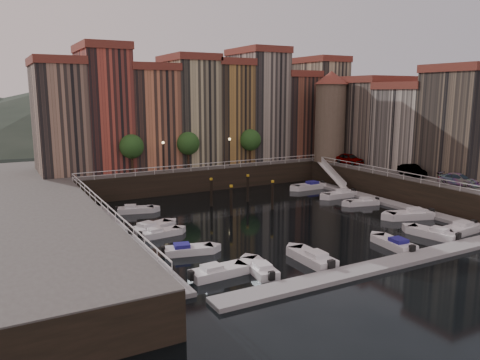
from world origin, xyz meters
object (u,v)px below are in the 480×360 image
boat_left_1 (187,250)px  car_b (412,171)px  car_a (349,159)px  car_c (459,180)px  gangway (332,174)px  boat_left_0 (217,272)px  boat_left_2 (159,233)px  corner_tower (330,115)px  mooring_pilings (241,194)px

boat_left_1 → car_b: 33.64m
car_a → car_c: car_a is taller
gangway → boat_left_0: 37.13m
boat_left_2 → corner_tower: bearing=19.6°
corner_tower → mooring_pilings: corner_tower is taller
gangway → car_a: size_ratio=1.78×
boat_left_1 → boat_left_2: (-0.44, 5.89, -0.02)m
corner_tower → car_b: corner_tower is taller
gangway → mooring_pilings: gangway is taller
car_b → boat_left_2: bearing=-165.6°
gangway → car_b: 11.95m
mooring_pilings → car_c: car_c is taller
gangway → car_c: bearing=-79.3°
boat_left_0 → car_c: (32.95, 4.39, 3.30)m
corner_tower → boat_left_1: bearing=-146.9°
boat_left_1 → corner_tower: bearing=46.1°
boat_left_2 → car_c: bearing=-17.5°
boat_left_2 → car_b: (33.47, -0.49, 3.41)m
corner_tower → car_a: (0.53, -4.09, -6.40)m
gangway → boat_left_2: 31.96m
boat_left_2 → car_a: car_a is taller
car_c → boat_left_1: bearing=161.3°
car_a → car_b: size_ratio=1.05×
car_a → car_b: car_a is taller
mooring_pilings → boat_left_0: size_ratio=1.28×
corner_tower → boat_left_0: (-32.43, -26.95, -9.83)m
boat_left_2 → car_b: 33.65m
corner_tower → car_c: size_ratio=3.05×
car_b → car_c: car_b is taller
mooring_pilings → car_c: (21.21, -13.39, 2.01)m
mooring_pilings → car_a: car_a is taller
mooring_pilings → car_b: size_ratio=1.36×
corner_tower → gangway: 9.86m
mooring_pilings → gangway: bearing=14.7°
car_a → car_c: size_ratio=1.03×
boat_left_0 → corner_tower: bearing=36.8°
car_a → boat_left_2: bearing=-165.8°
mooring_pilings → car_b: bearing=-17.3°
boat_left_0 → car_c: car_c is taller
boat_left_0 → car_c: 33.41m
mooring_pilings → boat_left_0: bearing=-123.4°
boat_left_2 → car_b: size_ratio=0.96×
boat_left_0 → boat_left_1: size_ratio=1.04×
car_a → gangway: bearing=-177.4°
boat_left_1 → car_a: bearing=40.4°
boat_left_1 → car_b: car_b is taller
mooring_pilings → boat_left_0: mooring_pilings is taller
gangway → boat_left_0: (-29.53, -22.45, -1.56)m
corner_tower → mooring_pilings: (-20.69, -9.18, -8.54)m
corner_tower → boat_left_1: size_ratio=3.06×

